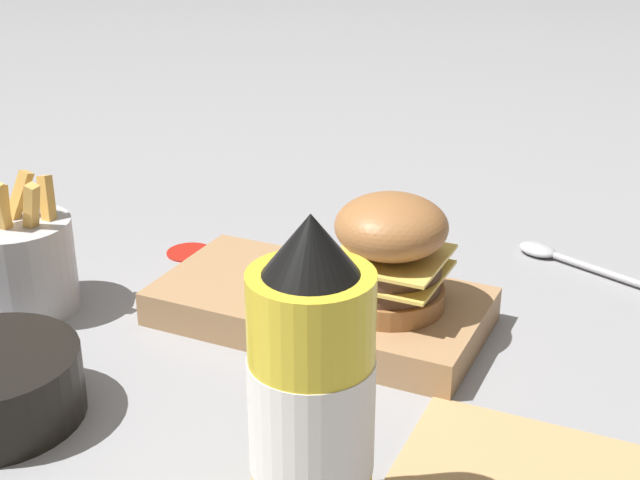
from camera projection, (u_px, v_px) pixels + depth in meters
ground_plane at (322, 290)px, 0.88m from camera, size 6.00×6.00×0.00m
serving_board at (320, 307)px, 0.81m from camera, size 0.30×0.15×0.03m
burger at (390, 252)px, 0.76m from camera, size 0.10×0.10×0.10m
ketchup_bottle at (311, 398)px, 0.53m from camera, size 0.08×0.08×0.21m
fries_basket at (19, 264)px, 0.82m from camera, size 0.10×0.10×0.13m
spoon at (557, 256)px, 0.94m from camera, size 0.16×0.08×0.01m
ketchup_puddle at (190, 252)px, 0.96m from camera, size 0.05×0.05×0.00m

